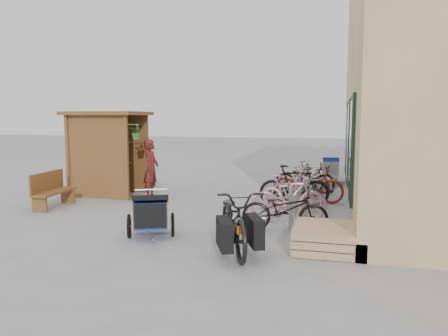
% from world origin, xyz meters
% --- Properties ---
extents(ground, '(80.00, 80.00, 0.00)m').
position_xyz_m(ground, '(0.00, 0.00, 0.00)').
color(ground, '#969698').
extents(kiosk, '(2.49, 1.65, 2.40)m').
position_xyz_m(kiosk, '(-3.28, 2.47, 1.55)').
color(kiosk, brown).
rests_on(kiosk, ground).
extents(bike_rack, '(0.05, 5.35, 0.86)m').
position_xyz_m(bike_rack, '(2.30, 2.40, 0.52)').
color(bike_rack, '#A5A8AD').
rests_on(bike_rack, ground).
extents(pallet_stack, '(1.00, 1.20, 0.40)m').
position_xyz_m(pallet_stack, '(3.00, -1.40, 0.21)').
color(pallet_stack, tan).
rests_on(pallet_stack, ground).
extents(bench, '(0.53, 1.44, 0.89)m').
position_xyz_m(bench, '(-3.67, 0.49, 0.46)').
color(bench, brown).
rests_on(bench, ground).
extents(shopping_carts, '(0.55, 1.51, 0.98)m').
position_xyz_m(shopping_carts, '(3.00, 6.43, 0.57)').
color(shopping_carts, silver).
rests_on(shopping_carts, ground).
extents(child_trailer, '(0.98, 1.48, 0.87)m').
position_xyz_m(child_trailer, '(-0.18, -1.37, 0.48)').
color(child_trailer, '#1C2F9A').
rests_on(child_trailer, ground).
extents(cargo_bike, '(1.48, 2.19, 1.09)m').
position_xyz_m(cargo_bike, '(1.56, -1.88, 0.54)').
color(cargo_bike, black).
rests_on(cargo_bike, ground).
extents(person_kiosk, '(0.44, 0.63, 1.64)m').
position_xyz_m(person_kiosk, '(-1.79, 2.30, 0.82)').
color(person_kiosk, maroon).
rests_on(person_kiosk, ground).
extents(bike_0, '(1.72, 0.70, 0.88)m').
position_xyz_m(bike_0, '(2.21, -0.37, 0.44)').
color(bike_0, black).
rests_on(bike_0, ground).
extents(bike_1, '(1.75, 0.89, 1.01)m').
position_xyz_m(bike_1, '(2.20, 0.55, 0.51)').
color(bike_1, pink).
rests_on(bike_1, ground).
extents(bike_2, '(1.63, 0.94, 0.81)m').
position_xyz_m(bike_2, '(2.14, 1.70, 0.41)').
color(bike_2, silver).
rests_on(bike_2, ground).
extents(bike_3, '(1.80, 0.73, 1.05)m').
position_xyz_m(bike_3, '(2.16, 2.14, 0.52)').
color(bike_3, black).
rests_on(bike_3, ground).
extents(bike_4, '(1.95, 0.93, 0.99)m').
position_xyz_m(bike_4, '(2.46, 2.84, 0.49)').
color(bike_4, maroon).
rests_on(bike_4, ground).
extents(bike_5, '(1.52, 0.48, 0.91)m').
position_xyz_m(bike_5, '(2.34, 3.34, 0.45)').
color(bike_5, beige).
rests_on(bike_5, ground).
extents(bike_6, '(1.77, 0.69, 0.92)m').
position_xyz_m(bike_6, '(2.27, 4.19, 0.46)').
color(bike_6, black).
rests_on(bike_6, ground).
extents(bike_7, '(1.61, 0.52, 0.96)m').
position_xyz_m(bike_7, '(2.43, 4.35, 0.48)').
color(bike_7, beige).
rests_on(bike_7, ground).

